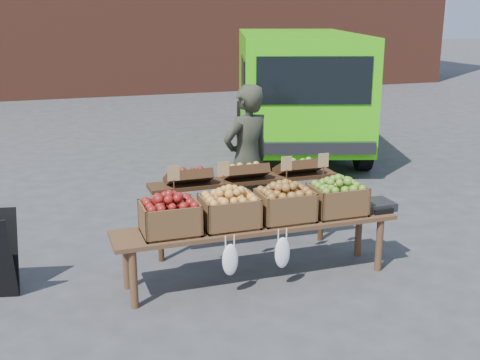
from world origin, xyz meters
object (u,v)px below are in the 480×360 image
object	(u,v)px
delivery_van	(296,93)
vendor	(247,160)
back_table	(244,204)
crate_green_apples	(337,200)
display_bench	(257,251)
crate_golden_apples	(170,218)
weighing_scale	(375,205)
crate_red_apples	(285,205)
crate_russet_pears	(229,212)

from	to	relation	value
delivery_van	vendor	world-z (taller)	delivery_van
back_table	crate_green_apples	xyz separation A→B (m)	(0.70, -0.72, 0.19)
crate_green_apples	vendor	bearing A→B (deg)	111.92
display_bench	crate_green_apples	bearing A→B (deg)	0.00
crate_golden_apples	weighing_scale	size ratio (longest dim) A/B	1.47
delivery_van	crate_red_apples	bearing A→B (deg)	-97.43
crate_red_apples	crate_green_apples	xyz separation A→B (m)	(0.55, 0.00, 0.00)
delivery_van	display_bench	world-z (taller)	delivery_van
vendor	back_table	size ratio (longest dim) A/B	0.81
crate_golden_apples	delivery_van	bearing A→B (deg)	55.45
crate_red_apples	weighing_scale	distance (m)	0.98
back_table	crate_russet_pears	bearing A→B (deg)	-119.01
delivery_van	vendor	distance (m)	4.36
crate_russet_pears	crate_red_apples	distance (m)	0.55
crate_russet_pears	crate_green_apples	xyz separation A→B (m)	(1.10, 0.00, 0.00)
vendor	crate_russet_pears	bearing A→B (deg)	44.53
crate_green_apples	weighing_scale	distance (m)	0.44
vendor	back_table	world-z (taller)	vendor
crate_green_apples	delivery_van	bearing A→B (deg)	70.42
display_bench	weighing_scale	bearing A→B (deg)	-0.00
vendor	crate_green_apples	world-z (taller)	vendor
back_table	crate_red_apples	distance (m)	0.76
display_bench	crate_red_apples	world-z (taller)	crate_red_apples
delivery_van	vendor	size ratio (longest dim) A/B	2.74
vendor	display_bench	world-z (taller)	vendor
display_bench	vendor	bearing A→B (deg)	74.96
crate_golden_apples	crate_green_apples	xyz separation A→B (m)	(1.65, 0.00, 0.00)
delivery_van	crate_russet_pears	xyz separation A→B (m)	(-2.86, -4.96, -0.34)
crate_golden_apples	crate_russet_pears	xyz separation A→B (m)	(0.55, 0.00, 0.00)
weighing_scale	crate_red_apples	bearing A→B (deg)	180.00
vendor	weighing_scale	xyz separation A→B (m)	(0.92, -1.23, -0.24)
crate_red_apples	weighing_scale	world-z (taller)	crate_red_apples
delivery_van	weighing_scale	world-z (taller)	delivery_van
delivery_van	crate_red_apples	size ratio (longest dim) A/B	9.36
vendor	crate_green_apples	distance (m)	1.33
delivery_van	back_table	xyz separation A→B (m)	(-2.46, -4.24, -0.53)
display_bench	weighing_scale	size ratio (longest dim) A/B	7.94
delivery_van	weighing_scale	distance (m)	5.15
delivery_van	crate_red_apples	distance (m)	5.48
delivery_van	display_bench	size ratio (longest dim) A/B	1.73
display_bench	crate_russet_pears	distance (m)	0.51
vendor	crate_green_apples	bearing A→B (deg)	92.66
vendor	weighing_scale	size ratio (longest dim) A/B	5.02
crate_russet_pears	crate_red_apples	world-z (taller)	same
crate_russet_pears	crate_red_apples	size ratio (longest dim) A/B	1.00
crate_russet_pears	weighing_scale	bearing A→B (deg)	-0.00
back_table	crate_green_apples	bearing A→B (deg)	-45.77
display_bench	crate_russet_pears	size ratio (longest dim) A/B	5.40
vendor	crate_red_apples	bearing A→B (deg)	68.17
back_table	crate_golden_apples	size ratio (longest dim) A/B	4.20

